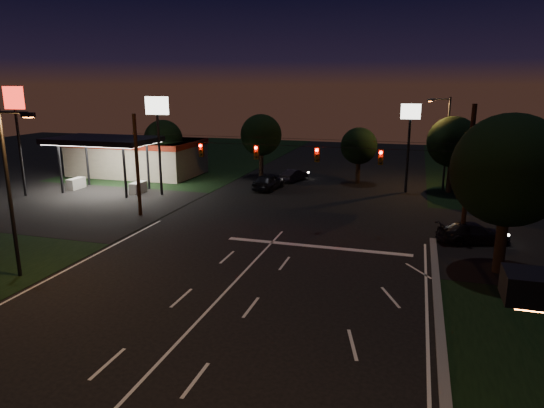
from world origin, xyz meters
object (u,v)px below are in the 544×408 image
at_px(car_oncoming_b, 294,175).
at_px(car_cross, 473,233).
at_px(tree_right_near, 509,171).
at_px(utility_pole_right, 461,243).
at_px(car_oncoming_a, 268,182).

distance_m(car_oncoming_b, car_cross, 23.76).
xyz_separation_m(car_oncoming_b, car_cross, (16.42, -17.17, 0.04)).
bearing_deg(tree_right_near, utility_pole_right, 107.53).
bearing_deg(utility_pole_right, car_oncoming_b, 132.20).
height_order(tree_right_near, car_oncoming_a, tree_right_near).
distance_m(utility_pole_right, car_cross, 0.99).
height_order(utility_pole_right, tree_right_near, tree_right_near).
relative_size(tree_right_near, car_oncoming_a, 1.89).
relative_size(utility_pole_right, tree_right_near, 1.03).
xyz_separation_m(car_oncoming_a, car_oncoming_b, (1.39, 4.96, -0.15)).
bearing_deg(car_oncoming_b, car_oncoming_a, 92.24).
bearing_deg(utility_pole_right, car_oncoming_a, 144.13).
bearing_deg(tree_right_near, car_cross, 99.33).
relative_size(utility_pole_right, car_oncoming_a, 1.94).
height_order(utility_pole_right, car_oncoming_b, utility_pole_right).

